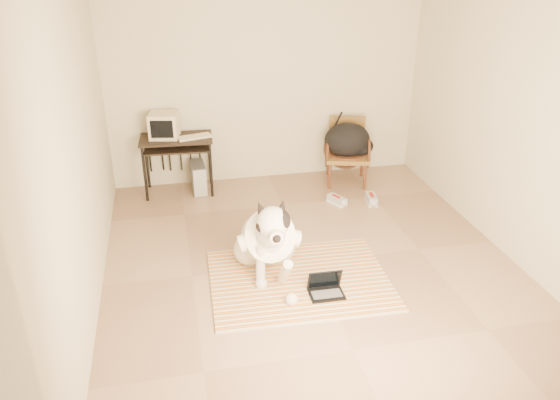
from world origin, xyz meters
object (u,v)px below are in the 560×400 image
object	(u,v)px
laptop	(326,288)
crt_monitor	(164,125)
computer_desk	(177,146)
backpack	(349,141)
rattan_chair	(347,151)
pc_tower	(198,178)
dog	(268,239)

from	to	relation	value
laptop	crt_monitor	world-z (taller)	crt_monitor
computer_desk	backpack	world-z (taller)	backpack
computer_desk	rattan_chair	xyz separation A→B (m)	(2.17, -0.09, -0.21)
pc_tower	rattan_chair	world-z (taller)	rattan_chair
laptop	pc_tower	size ratio (longest dim) A/B	0.77
laptop	rattan_chair	distance (m)	2.66
computer_desk	dog	bearing A→B (deg)	-70.25
dog	rattan_chair	world-z (taller)	dog
laptop	computer_desk	distance (m)	2.84
computer_desk	backpack	distance (m)	2.18
rattan_chair	laptop	bearing A→B (deg)	-112.19
dog	laptop	world-z (taller)	dog
backpack	laptop	bearing A→B (deg)	-112.76
dog	crt_monitor	world-z (taller)	crt_monitor
computer_desk	pc_tower	size ratio (longest dim) A/B	2.21
dog	laptop	bearing A→B (deg)	-46.89
dog	rattan_chair	size ratio (longest dim) A/B	1.56
laptop	computer_desk	bearing A→B (deg)	115.02
pc_tower	computer_desk	bearing A→B (deg)	173.48
pc_tower	rattan_chair	distance (m)	1.95
crt_monitor	pc_tower	bearing A→B (deg)	-12.30
computer_desk	crt_monitor	size ratio (longest dim) A/B	2.29
crt_monitor	backpack	world-z (taller)	crt_monitor
crt_monitor	backpack	distance (m)	2.33
rattan_chair	crt_monitor	bearing A→B (deg)	176.54
laptop	computer_desk	xyz separation A→B (m)	(-1.18, 2.53, 0.55)
pc_tower	backpack	xyz separation A→B (m)	(1.94, -0.13, 0.39)
laptop	rattan_chair	bearing A→B (deg)	67.81
rattan_chair	backpack	distance (m)	0.18
computer_desk	rattan_chair	distance (m)	2.19
laptop	crt_monitor	xyz separation A→B (m)	(-1.31, 2.58, 0.81)
computer_desk	pc_tower	world-z (taller)	computer_desk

